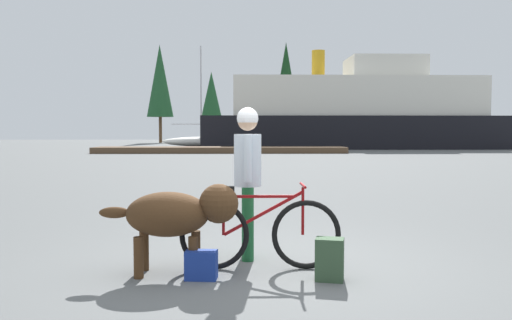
{
  "coord_description": "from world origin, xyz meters",
  "views": [
    {
      "loc": [
        -0.31,
        -5.66,
        1.52
      ],
      "look_at": [
        -0.12,
        1.93,
        1.08
      ],
      "focal_mm": 36.68,
      "sensor_mm": 36.0,
      "label": 1
    }
  ],
  "objects_px": {
    "dog": "(178,214)",
    "sailboat_moored": "(201,141)",
    "person_cyclist": "(248,167)",
    "ferry_boat": "(355,114)",
    "handbag_pannier": "(201,265)",
    "backpack": "(330,259)",
    "bicycle": "(259,232)"
  },
  "relations": [
    {
      "from": "bicycle",
      "to": "sailboat_moored",
      "type": "bearing_deg",
      "value": 95.41
    },
    {
      "from": "bicycle",
      "to": "ferry_boat",
      "type": "distance_m",
      "value": 40.08
    },
    {
      "from": "person_cyclist",
      "to": "dog",
      "type": "relative_size",
      "value": 1.22
    },
    {
      "from": "ferry_boat",
      "to": "dog",
      "type": "bearing_deg",
      "value": -104.68
    },
    {
      "from": "handbag_pannier",
      "to": "ferry_boat",
      "type": "relative_size",
      "value": 0.01
    },
    {
      "from": "dog",
      "to": "backpack",
      "type": "relative_size",
      "value": 3.39
    },
    {
      "from": "backpack",
      "to": "ferry_boat",
      "type": "distance_m",
      "value": 40.36
    },
    {
      "from": "bicycle",
      "to": "backpack",
      "type": "distance_m",
      "value": 0.85
    },
    {
      "from": "ferry_boat",
      "to": "sailboat_moored",
      "type": "bearing_deg",
      "value": 160.15
    },
    {
      "from": "handbag_pannier",
      "to": "backpack",
      "type": "bearing_deg",
      "value": -3.08
    },
    {
      "from": "person_cyclist",
      "to": "ferry_boat",
      "type": "bearing_deg",
      "value": 76.11
    },
    {
      "from": "handbag_pannier",
      "to": "ferry_boat",
      "type": "xyz_separation_m",
      "value": [
        9.98,
        39.26,
        2.72
      ]
    },
    {
      "from": "ferry_boat",
      "to": "person_cyclist",
      "type": "bearing_deg",
      "value": -103.89
    },
    {
      "from": "bicycle",
      "to": "sailboat_moored",
      "type": "xyz_separation_m",
      "value": [
        -4.14,
        43.77,
        0.1
      ]
    },
    {
      "from": "bicycle",
      "to": "sailboat_moored",
      "type": "height_order",
      "value": "sailboat_moored"
    },
    {
      "from": "handbag_pannier",
      "to": "sailboat_moored",
      "type": "relative_size",
      "value": 0.03
    },
    {
      "from": "ferry_boat",
      "to": "sailboat_moored",
      "type": "distance_m",
      "value": 14.56
    },
    {
      "from": "sailboat_moored",
      "to": "backpack",
      "type": "bearing_deg",
      "value": -83.75
    },
    {
      "from": "dog",
      "to": "handbag_pannier",
      "type": "distance_m",
      "value": 0.59
    },
    {
      "from": "person_cyclist",
      "to": "handbag_pannier",
      "type": "xyz_separation_m",
      "value": [
        -0.48,
        -0.85,
        -0.94
      ]
    },
    {
      "from": "person_cyclist",
      "to": "handbag_pannier",
      "type": "bearing_deg",
      "value": -119.34
    },
    {
      "from": "person_cyclist",
      "to": "sailboat_moored",
      "type": "xyz_separation_m",
      "value": [
        -4.02,
        43.29,
        -0.57
      ]
    },
    {
      "from": "bicycle",
      "to": "person_cyclist",
      "type": "relative_size",
      "value": 0.99
    },
    {
      "from": "backpack",
      "to": "sailboat_moored",
      "type": "relative_size",
      "value": 0.05
    },
    {
      "from": "backpack",
      "to": "ferry_boat",
      "type": "height_order",
      "value": "ferry_boat"
    },
    {
      "from": "person_cyclist",
      "to": "handbag_pannier",
      "type": "height_order",
      "value": "person_cyclist"
    },
    {
      "from": "dog",
      "to": "sailboat_moored",
      "type": "bearing_deg",
      "value": 94.28
    },
    {
      "from": "person_cyclist",
      "to": "ferry_boat",
      "type": "distance_m",
      "value": 39.6
    },
    {
      "from": "ferry_boat",
      "to": "sailboat_moored",
      "type": "relative_size",
      "value": 2.71
    },
    {
      "from": "dog",
      "to": "ferry_boat",
      "type": "xyz_separation_m",
      "value": [
        10.23,
        39.05,
        2.22
      ]
    },
    {
      "from": "person_cyclist",
      "to": "backpack",
      "type": "height_order",
      "value": "person_cyclist"
    },
    {
      "from": "person_cyclist",
      "to": "dog",
      "type": "distance_m",
      "value": 1.07
    }
  ]
}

